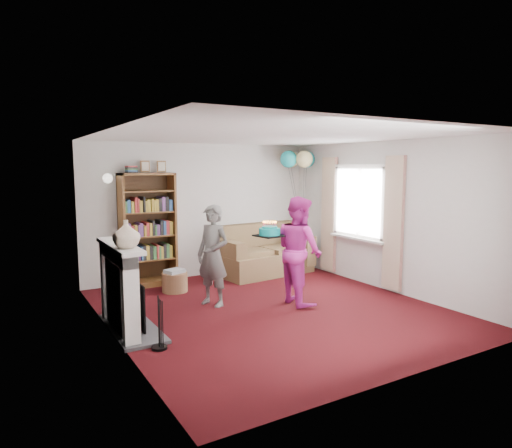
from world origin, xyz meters
TOP-DOWN VIEW (x-y plane):
  - ground at (0.00, 0.00)m, footprint 5.00×5.00m
  - wall_back at (0.00, 2.51)m, footprint 4.50×0.02m
  - wall_left at (-2.26, 0.00)m, footprint 0.02×5.00m
  - wall_right at (2.26, 0.00)m, footprint 0.02×5.00m
  - ceiling at (0.00, 0.00)m, footprint 4.50×5.00m
  - fireplace at (-2.09, 0.19)m, footprint 0.55×1.80m
  - window_bay at (2.21, 0.60)m, footprint 0.14×2.02m
  - wall_sconce at (-1.75, 2.36)m, footprint 0.16×0.23m
  - bookcase at (-1.13, 2.30)m, footprint 0.93×0.42m
  - sofa at (1.08, 2.07)m, footprint 1.80×0.95m
  - wicker_basket at (-0.89, 1.64)m, footprint 0.42×0.42m
  - person_striped at (-0.65, 0.64)m, footprint 0.56×0.65m
  - person_magenta at (0.53, 0.08)m, footprint 0.68×0.84m
  - birthday_cake at (0.09, 0.23)m, footprint 0.38×0.38m
  - balloons at (1.90, 2.06)m, footprint 0.78×0.78m
  - mantel_vase at (-2.12, -0.15)m, footprint 0.39×0.39m

SIDE VIEW (x-z plane):
  - ground at x=0.00m, z-range 0.00..0.00m
  - wicker_basket at x=-0.89m, z-range -0.02..0.36m
  - sofa at x=1.08m, z-range -0.12..0.83m
  - fireplace at x=-2.09m, z-range -0.05..1.07m
  - person_striped at x=-0.65m, z-range 0.00..1.52m
  - person_magenta at x=0.53m, z-range 0.00..1.63m
  - bookcase at x=-1.13m, z-range -0.13..2.05m
  - birthday_cake at x=0.09m, z-range 1.00..1.22m
  - window_bay at x=2.21m, z-range 0.10..2.30m
  - wall_back at x=0.00m, z-range 0.00..2.50m
  - wall_left at x=-2.26m, z-range 0.00..2.50m
  - wall_right at x=2.26m, z-range 0.00..2.50m
  - mantel_vase at x=-2.12m, z-range 1.12..1.45m
  - wall_sconce at x=-1.75m, z-range 1.80..1.96m
  - balloons at x=1.90m, z-range 1.37..3.07m
  - ceiling at x=0.00m, z-range 2.50..2.51m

